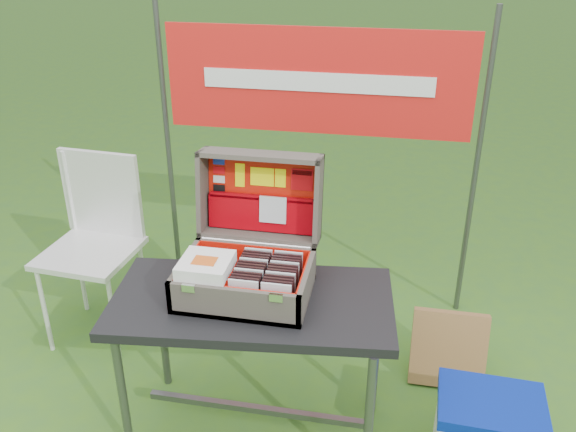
% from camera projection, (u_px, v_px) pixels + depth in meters
% --- Properties ---
extents(ground, '(80.00, 80.00, 0.00)m').
position_uv_depth(ground, '(275.00, 425.00, 2.75)').
color(ground, '#356327').
rests_on(ground, ground).
extents(table, '(1.17, 0.67, 0.70)m').
position_uv_depth(table, '(254.00, 368.00, 2.57)').
color(table, black).
rests_on(table, ground).
extents(table_top, '(1.17, 0.67, 0.04)m').
position_uv_depth(table_top, '(252.00, 303.00, 2.43)').
color(table_top, black).
rests_on(table_top, ground).
extents(table_leg_fl, '(0.04, 0.04, 0.66)m').
position_uv_depth(table_leg_fl, '(122.00, 391.00, 2.47)').
color(table_leg_fl, '#59595B').
rests_on(table_leg_fl, ground).
extents(table_leg_fr, '(0.04, 0.04, 0.66)m').
position_uv_depth(table_leg_fr, '(368.00, 426.00, 2.30)').
color(table_leg_fr, '#59595B').
rests_on(table_leg_fr, ground).
extents(table_leg_bl, '(0.04, 0.04, 0.66)m').
position_uv_depth(table_leg_bl, '(162.00, 327.00, 2.86)').
color(table_leg_bl, '#59595B').
rests_on(table_leg_bl, ground).
extents(table_leg_br, '(0.04, 0.04, 0.66)m').
position_uv_depth(table_leg_br, '(376.00, 353.00, 2.69)').
color(table_leg_br, '#59595B').
rests_on(table_leg_br, ground).
extents(table_brace, '(0.97, 0.03, 0.03)m').
position_uv_depth(table_brace, '(255.00, 409.00, 2.67)').
color(table_brace, '#59595B').
rests_on(table_brace, ground).
extents(suitcase, '(0.52, 0.53, 0.49)m').
position_uv_depth(suitcase, '(247.00, 234.00, 2.39)').
color(suitcase, '#645A4D').
rests_on(suitcase, table).
extents(suitcase_base_bottom, '(0.52, 0.37, 0.02)m').
position_uv_depth(suitcase_base_bottom, '(245.00, 293.00, 2.44)').
color(suitcase_base_bottom, '#645A4D').
rests_on(suitcase_base_bottom, table_top).
extents(suitcase_base_wall_front, '(0.52, 0.02, 0.14)m').
position_uv_depth(suitcase_base_wall_front, '(233.00, 305.00, 2.26)').
color(suitcase_base_wall_front, '#645A4D').
rests_on(suitcase_base_wall_front, table_top).
extents(suitcase_base_wall_back, '(0.52, 0.02, 0.14)m').
position_uv_depth(suitcase_base_wall_back, '(255.00, 259.00, 2.56)').
color(suitcase_base_wall_back, '#645A4D').
rests_on(suitcase_base_wall_back, table_top).
extents(suitcase_base_wall_left, '(0.02, 0.37, 0.14)m').
position_uv_depth(suitcase_base_wall_left, '(185.00, 274.00, 2.45)').
color(suitcase_base_wall_left, '#645A4D').
rests_on(suitcase_base_wall_left, table_top).
extents(suitcase_base_wall_right, '(0.02, 0.37, 0.14)m').
position_uv_depth(suitcase_base_wall_right, '(307.00, 287.00, 2.37)').
color(suitcase_base_wall_right, '#645A4D').
rests_on(suitcase_base_wall_right, table_top).
extents(suitcase_liner_floor, '(0.48, 0.33, 0.01)m').
position_uv_depth(suitcase_liner_floor, '(245.00, 290.00, 2.43)').
color(suitcase_liner_floor, red).
rests_on(suitcase_liner_floor, suitcase_base_bottom).
extents(suitcase_latch_left, '(0.05, 0.01, 0.03)m').
position_uv_depth(suitcase_latch_left, '(188.00, 288.00, 2.25)').
color(suitcase_latch_left, silver).
rests_on(suitcase_latch_left, suitcase_base_wall_front).
extents(suitcase_latch_right, '(0.05, 0.01, 0.03)m').
position_uv_depth(suitcase_latch_right, '(276.00, 298.00, 2.19)').
color(suitcase_latch_right, silver).
rests_on(suitcase_latch_right, suitcase_base_wall_front).
extents(suitcase_hinge, '(0.46, 0.02, 0.02)m').
position_uv_depth(suitcase_hinge, '(255.00, 243.00, 2.54)').
color(suitcase_hinge, silver).
rests_on(suitcase_hinge, suitcase_base_wall_back).
extents(suitcase_lid_back, '(0.52, 0.07, 0.37)m').
position_uv_depth(suitcase_lid_back, '(263.00, 192.00, 2.60)').
color(suitcase_lid_back, '#645A4D').
rests_on(suitcase_lid_back, suitcase_base_wall_back).
extents(suitcase_lid_rim_far, '(0.52, 0.14, 0.04)m').
position_uv_depth(suitcase_lid_rim_far, '(260.00, 156.00, 2.49)').
color(suitcase_lid_rim_far, '#645A4D').
rests_on(suitcase_lid_rim_far, suitcase_lid_back).
extents(suitcase_lid_rim_near, '(0.52, 0.14, 0.04)m').
position_uv_depth(suitcase_lid_rim_near, '(259.00, 235.00, 2.60)').
color(suitcase_lid_rim_near, '#645A4D').
rests_on(suitcase_lid_rim_near, suitcase_lid_back).
extents(suitcase_lid_rim_left, '(0.02, 0.19, 0.38)m').
position_uv_depth(suitcase_lid_rim_left, '(203.00, 192.00, 2.59)').
color(suitcase_lid_rim_left, '#645A4D').
rests_on(suitcase_lid_rim_left, suitcase_lid_back).
extents(suitcase_lid_rim_right, '(0.02, 0.19, 0.38)m').
position_uv_depth(suitcase_lid_rim_right, '(318.00, 201.00, 2.51)').
color(suitcase_lid_rim_right, '#645A4D').
rests_on(suitcase_lid_rim_right, suitcase_lid_back).
extents(suitcase_lid_liner, '(0.47, 0.05, 0.32)m').
position_uv_depth(suitcase_lid_liner, '(262.00, 193.00, 2.59)').
color(suitcase_lid_liner, red).
rests_on(suitcase_lid_liner, suitcase_lid_back).
extents(suitcase_liner_wall_front, '(0.48, 0.01, 0.12)m').
position_uv_depth(suitcase_liner_wall_front, '(234.00, 301.00, 2.26)').
color(suitcase_liner_wall_front, red).
rests_on(suitcase_liner_wall_front, suitcase_base_bottom).
extents(suitcase_liner_wall_back, '(0.48, 0.01, 0.12)m').
position_uv_depth(suitcase_liner_wall_back, '(255.00, 258.00, 2.55)').
color(suitcase_liner_wall_back, red).
rests_on(suitcase_liner_wall_back, suitcase_base_bottom).
extents(suitcase_liner_wall_left, '(0.01, 0.33, 0.12)m').
position_uv_depth(suitcase_liner_wall_left, '(188.00, 272.00, 2.45)').
color(suitcase_liner_wall_left, red).
rests_on(suitcase_liner_wall_left, suitcase_base_bottom).
extents(suitcase_liner_wall_right, '(0.01, 0.33, 0.12)m').
position_uv_depth(suitcase_liner_wall_right, '(303.00, 284.00, 2.37)').
color(suitcase_liner_wall_right, red).
rests_on(suitcase_liner_wall_right, suitcase_base_bottom).
extents(suitcase_lid_pocket, '(0.46, 0.05, 0.15)m').
position_uv_depth(suitcase_lid_pocket, '(261.00, 214.00, 2.60)').
color(suitcase_lid_pocket, '#9E000A').
rests_on(suitcase_lid_pocket, suitcase_lid_liner).
extents(suitcase_pocket_edge, '(0.45, 0.02, 0.02)m').
position_uv_depth(suitcase_pocket_edge, '(261.00, 197.00, 2.57)').
color(suitcase_pocket_edge, '#9E000A').
rests_on(suitcase_pocket_edge, suitcase_lid_pocket).
extents(suitcase_pocket_cd, '(0.12, 0.03, 0.12)m').
position_uv_depth(suitcase_pocket_cd, '(273.00, 210.00, 2.57)').
color(suitcase_pocket_cd, silver).
rests_on(suitcase_pocket_cd, suitcase_lid_pocket).
extents(lid_sticker_cc_a, '(0.05, 0.01, 0.03)m').
position_uv_depth(lid_sticker_cc_a, '(219.00, 161.00, 2.58)').
color(lid_sticker_cc_a, '#1933B2').
rests_on(lid_sticker_cc_a, suitcase_lid_liner).
extents(lid_sticker_cc_b, '(0.05, 0.01, 0.03)m').
position_uv_depth(lid_sticker_cc_b, '(219.00, 170.00, 2.59)').
color(lid_sticker_cc_b, red).
rests_on(lid_sticker_cc_b, suitcase_lid_liner).
extents(lid_sticker_cc_c, '(0.05, 0.01, 0.03)m').
position_uv_depth(lid_sticker_cc_c, '(219.00, 179.00, 2.60)').
color(lid_sticker_cc_c, white).
rests_on(lid_sticker_cc_c, suitcase_lid_liner).
extents(lid_sticker_cc_d, '(0.05, 0.01, 0.03)m').
position_uv_depth(lid_sticker_cc_d, '(219.00, 188.00, 2.62)').
color(lid_sticker_cc_d, black).
rests_on(lid_sticker_cc_d, suitcase_lid_liner).
extents(lid_card_neon_tall, '(0.04, 0.02, 0.10)m').
position_uv_depth(lid_card_neon_tall, '(240.00, 175.00, 2.58)').
color(lid_card_neon_tall, '#F7F20A').
rests_on(lid_card_neon_tall, suitcase_lid_liner).
extents(lid_card_neon_main, '(0.10, 0.01, 0.08)m').
position_uv_depth(lid_card_neon_main, '(262.00, 177.00, 2.56)').
color(lid_card_neon_main, '#F7F20A').
rests_on(lid_card_neon_main, suitcase_lid_liner).
extents(lid_card_neon_small, '(0.05, 0.01, 0.08)m').
position_uv_depth(lid_card_neon_small, '(280.00, 178.00, 2.55)').
color(lid_card_neon_small, '#F7F20A').
rests_on(lid_card_neon_small, suitcase_lid_liner).
extents(lid_sticker_band, '(0.09, 0.02, 0.09)m').
position_uv_depth(lid_sticker_band, '(302.00, 180.00, 2.53)').
color(lid_sticker_band, red).
rests_on(lid_sticker_band, suitcase_lid_liner).
extents(lid_sticker_band_bar, '(0.08, 0.01, 0.02)m').
position_uv_depth(lid_sticker_band_bar, '(302.00, 173.00, 2.52)').
color(lid_sticker_band_bar, black).
rests_on(lid_sticker_band_bar, suitcase_lid_liner).
extents(cd_left_0, '(0.11, 0.01, 0.13)m').
position_uv_depth(cd_left_0, '(244.00, 296.00, 2.27)').
color(cd_left_0, silver).
rests_on(cd_left_0, suitcase_liner_floor).
extents(cd_left_1, '(0.11, 0.01, 0.13)m').
position_uv_depth(cd_left_1, '(245.00, 293.00, 2.29)').
color(cd_left_1, black).
rests_on(cd_left_1, suitcase_liner_floor).
extents(cd_left_2, '(0.11, 0.01, 0.13)m').
position_uv_depth(cd_left_2, '(246.00, 290.00, 2.31)').
color(cd_left_2, black).
rests_on(cd_left_2, suitcase_liner_floor).
extents(cd_left_3, '(0.11, 0.01, 0.13)m').
position_uv_depth(cd_left_3, '(248.00, 287.00, 2.33)').
color(cd_left_3, black).
rests_on(cd_left_3, suitcase_liner_floor).
extents(cd_left_4, '(0.11, 0.01, 0.13)m').
position_uv_depth(cd_left_4, '(249.00, 284.00, 2.34)').
color(cd_left_4, silver).
rests_on(cd_left_4, suitcase_liner_floor).
extents(cd_left_5, '(0.11, 0.01, 0.13)m').
position_uv_depth(cd_left_5, '(250.00, 281.00, 2.36)').
color(cd_left_5, black).
rests_on(cd_left_5, suitcase_liner_floor).
extents(cd_left_6, '(0.11, 0.01, 0.13)m').
position_uv_depth(cd_left_6, '(252.00, 279.00, 2.38)').
color(cd_left_6, black).
rests_on(cd_left_6, suitcase_liner_floor).
extents(cd_left_7, '(0.11, 0.01, 0.13)m').
position_uv_depth(cd_left_7, '(253.00, 276.00, 2.40)').
color(cd_left_7, black).
rests_on(cd_left_7, suitcase_liner_floor).
extents(cd_left_8, '(0.11, 0.01, 0.13)m').
position_uv_depth(cd_left_8, '(254.00, 273.00, 2.42)').
color(cd_left_8, silver).
rests_on(cd_left_8, suitcase_liner_floor).
extents(cd_left_9, '(0.11, 0.01, 0.13)m').
position_uv_depth(cd_left_9, '(255.00, 271.00, 2.43)').
color(cd_left_9, black).
rests_on(cd_left_9, suitcase_liner_floor).
extents(cd_left_10, '(0.11, 0.01, 0.13)m').
position_uv_depth(cd_left_10, '(256.00, 268.00, 2.45)').
color(cd_left_10, black).
rests_on(cd_left_10, suitcase_liner_floor).
extents(cd_left_11, '(0.11, 0.01, 0.13)m').
position_uv_depth(cd_left_11, '(258.00, 265.00, 2.47)').
color(cd_left_11, black).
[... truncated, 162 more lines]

